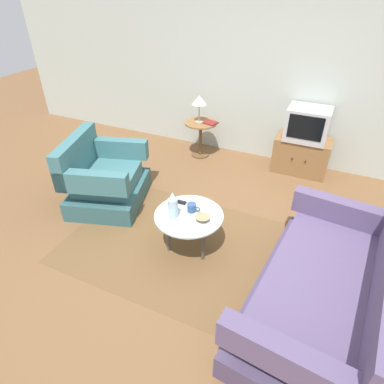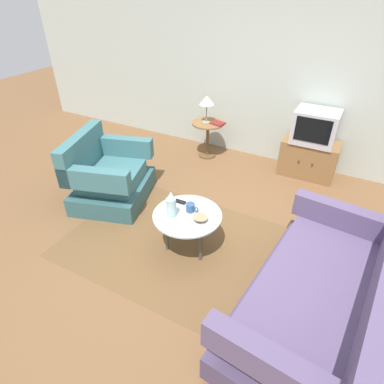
{
  "view_description": "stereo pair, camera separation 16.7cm",
  "coord_description": "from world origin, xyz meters",
  "px_view_note": "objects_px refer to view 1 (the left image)",
  "views": [
    {
      "loc": [
        1.04,
        -2.4,
        2.45
      ],
      "look_at": [
        -0.14,
        0.16,
        0.55
      ],
      "focal_mm": 30.22,
      "sensor_mm": 36.0,
      "label": 1
    },
    {
      "loc": [
        1.19,
        -2.33,
        2.45
      ],
      "look_at": [
        -0.14,
        0.16,
        0.55
      ],
      "focal_mm": 30.22,
      "sensor_mm": 36.0,
      "label": 2
    }
  ],
  "objects_px": {
    "coffee_table": "(189,218)",
    "television": "(307,124)",
    "couch": "(325,293)",
    "bowl": "(202,219)",
    "tv_stand": "(301,155)",
    "mug": "(192,208)",
    "book": "(211,123)",
    "armchair": "(104,180)",
    "tv_remote_dark": "(178,202)",
    "vase": "(173,205)",
    "side_table": "(201,132)",
    "table_lamp": "(199,101)"
  },
  "relations": [
    {
      "from": "coffee_table",
      "to": "television",
      "type": "bearing_deg",
      "value": 70.14
    },
    {
      "from": "couch",
      "to": "bowl",
      "type": "relative_size",
      "value": 13.27
    },
    {
      "from": "tv_stand",
      "to": "television",
      "type": "relative_size",
      "value": 1.36
    },
    {
      "from": "couch",
      "to": "tv_stand",
      "type": "relative_size",
      "value": 2.53
    },
    {
      "from": "mug",
      "to": "book",
      "type": "distance_m",
      "value": 2.07
    },
    {
      "from": "tv_stand",
      "to": "mug",
      "type": "bearing_deg",
      "value": -110.24
    },
    {
      "from": "armchair",
      "to": "television",
      "type": "bearing_deg",
      "value": 113.13
    },
    {
      "from": "television",
      "to": "book",
      "type": "xyz_separation_m",
      "value": [
        -1.38,
        -0.13,
        -0.17
      ]
    },
    {
      "from": "coffee_table",
      "to": "bowl",
      "type": "height_order",
      "value": "bowl"
    },
    {
      "from": "tv_remote_dark",
      "to": "bowl",
      "type": "bearing_deg",
      "value": -27.52
    },
    {
      "from": "mug",
      "to": "bowl",
      "type": "bearing_deg",
      "value": -31.38
    },
    {
      "from": "armchair",
      "to": "couch",
      "type": "relative_size",
      "value": 0.62
    },
    {
      "from": "bowl",
      "to": "book",
      "type": "relative_size",
      "value": 0.64
    },
    {
      "from": "couch",
      "to": "mug",
      "type": "xyz_separation_m",
      "value": [
        -1.37,
        0.35,
        0.21
      ]
    },
    {
      "from": "couch",
      "to": "tv_stand",
      "type": "distance_m",
      "value": 2.54
    },
    {
      "from": "armchair",
      "to": "couch",
      "type": "bearing_deg",
      "value": 59.46
    },
    {
      "from": "tv_stand",
      "to": "tv_remote_dark",
      "type": "height_order",
      "value": "tv_stand"
    },
    {
      "from": "armchair",
      "to": "vase",
      "type": "xyz_separation_m",
      "value": [
        1.22,
        -0.44,
        0.28
      ]
    },
    {
      "from": "coffee_table",
      "to": "side_table",
      "type": "bearing_deg",
      "value": 110.35
    },
    {
      "from": "table_lamp",
      "to": "bowl",
      "type": "xyz_separation_m",
      "value": [
        0.93,
        -2.03,
        -0.43
      ]
    },
    {
      "from": "coffee_table",
      "to": "television",
      "type": "xyz_separation_m",
      "value": [
        0.78,
        2.17,
        0.34
      ]
    },
    {
      "from": "side_table",
      "to": "book",
      "type": "xyz_separation_m",
      "value": [
        0.16,
        0.01,
        0.17
      ]
    },
    {
      "from": "couch",
      "to": "book",
      "type": "distance_m",
      "value": 3.07
    },
    {
      "from": "side_table",
      "to": "television",
      "type": "height_order",
      "value": "television"
    },
    {
      "from": "armchair",
      "to": "side_table",
      "type": "bearing_deg",
      "value": 143.17
    },
    {
      "from": "tv_stand",
      "to": "couch",
      "type": "bearing_deg",
      "value": -76.67
    },
    {
      "from": "mug",
      "to": "book",
      "type": "xyz_separation_m",
      "value": [
        -0.6,
        1.98,
        0.08
      ]
    },
    {
      "from": "coffee_table",
      "to": "book",
      "type": "xyz_separation_m",
      "value": [
        -0.6,
        2.05,
        0.17
      ]
    },
    {
      "from": "armchair",
      "to": "bowl",
      "type": "relative_size",
      "value": 8.19
    },
    {
      "from": "vase",
      "to": "tv_remote_dark",
      "type": "bearing_deg",
      "value": 104.3
    },
    {
      "from": "armchair",
      "to": "table_lamp",
      "type": "height_order",
      "value": "table_lamp"
    },
    {
      "from": "coffee_table",
      "to": "tv_remote_dark",
      "type": "height_order",
      "value": "tv_remote_dark"
    },
    {
      "from": "side_table",
      "to": "tv_remote_dark",
      "type": "relative_size",
      "value": 3.36
    },
    {
      "from": "bowl",
      "to": "tv_remote_dark",
      "type": "bearing_deg",
      "value": 153.53
    },
    {
      "from": "coffee_table",
      "to": "tv_stand",
      "type": "distance_m",
      "value": 2.33
    },
    {
      "from": "television",
      "to": "bowl",
      "type": "height_order",
      "value": "television"
    },
    {
      "from": "vase",
      "to": "bowl",
      "type": "xyz_separation_m",
      "value": [
        0.29,
        0.06,
        -0.11
      ]
    },
    {
      "from": "armchair",
      "to": "mug",
      "type": "relative_size",
      "value": 8.78
    },
    {
      "from": "mug",
      "to": "book",
      "type": "height_order",
      "value": "book"
    },
    {
      "from": "vase",
      "to": "mug",
      "type": "distance_m",
      "value": 0.22
    },
    {
      "from": "tv_stand",
      "to": "television",
      "type": "distance_m",
      "value": 0.49
    },
    {
      "from": "tv_remote_dark",
      "to": "book",
      "type": "relative_size",
      "value": 0.74
    },
    {
      "from": "couch",
      "to": "mug",
      "type": "relative_size",
      "value": 14.24
    },
    {
      "from": "tv_remote_dark",
      "to": "book",
      "type": "distance_m",
      "value": 1.95
    },
    {
      "from": "tv_stand",
      "to": "vase",
      "type": "bearing_deg",
      "value": -111.95
    },
    {
      "from": "coffee_table",
      "to": "bowl",
      "type": "xyz_separation_m",
      "value": [
        0.16,
        -0.03,
        0.07
      ]
    },
    {
      "from": "bowl",
      "to": "book",
      "type": "xyz_separation_m",
      "value": [
        -0.76,
        2.08,
        0.1
      ]
    },
    {
      "from": "couch",
      "to": "coffee_table",
      "type": "bearing_deg",
      "value": 84.26
    },
    {
      "from": "couch",
      "to": "television",
      "type": "xyz_separation_m",
      "value": [
        -0.58,
        2.46,
        0.46
      ]
    },
    {
      "from": "armchair",
      "to": "television",
      "type": "xyz_separation_m",
      "value": [
        2.13,
        1.82,
        0.44
      ]
    }
  ]
}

